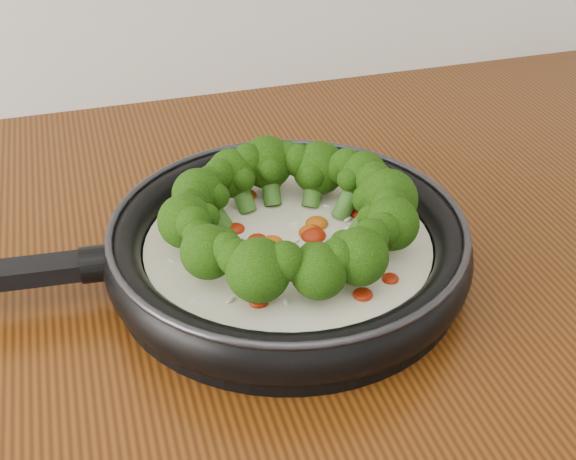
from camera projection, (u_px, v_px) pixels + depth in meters
name	position (u px, v px, depth m)	size (l,w,h in m)	color
skillet	(286.00, 239.00, 0.72)	(0.56, 0.38, 0.10)	black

